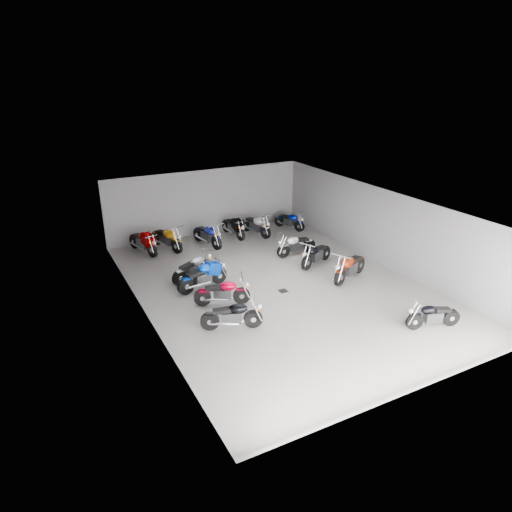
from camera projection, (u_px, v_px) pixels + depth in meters
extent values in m
plane|color=gray|center=(276.00, 286.00, 17.43)|extent=(14.00, 14.00, 0.00)
cube|color=slate|center=(206.00, 202.00, 22.57)|extent=(10.00, 0.10, 3.20)
cube|color=slate|center=(143.00, 272.00, 14.68)|extent=(0.10, 14.00, 3.20)
cube|color=slate|center=(381.00, 227.00, 18.97)|extent=(0.10, 14.00, 3.20)
cube|color=black|center=(278.00, 204.00, 16.22)|extent=(10.00, 14.00, 0.04)
cube|color=black|center=(283.00, 291.00, 17.02)|extent=(0.32, 0.32, 0.01)
cylinder|color=black|center=(253.00, 319.00, 14.50)|extent=(0.61, 0.34, 0.61)
cylinder|color=black|center=(210.00, 321.00, 14.37)|extent=(0.62, 0.35, 0.61)
cube|color=#2D2D30|center=(232.00, 317.00, 14.40)|extent=(0.68, 0.49, 0.38)
ellipsoid|color=black|center=(238.00, 309.00, 14.31)|extent=(0.74, 0.59, 0.34)
cube|color=black|center=(222.00, 311.00, 14.27)|extent=(0.64, 0.46, 0.17)
cylinder|color=black|center=(242.00, 296.00, 16.01)|extent=(0.61, 0.33, 0.60)
cylinder|color=black|center=(202.00, 298.00, 15.86)|extent=(0.61, 0.35, 0.60)
cube|color=#2D2D30|center=(222.00, 294.00, 15.90)|extent=(0.67, 0.49, 0.38)
ellipsoid|color=#AC0021|center=(228.00, 286.00, 15.81)|extent=(0.74, 0.58, 0.34)
cube|color=black|center=(213.00, 288.00, 15.77)|extent=(0.63, 0.45, 0.17)
cylinder|color=black|center=(219.00, 275.00, 17.53)|extent=(0.67, 0.27, 0.65)
cylinder|color=black|center=(186.00, 286.00, 16.65)|extent=(0.67, 0.29, 0.65)
cube|color=#2D2D30|center=(203.00, 278.00, 17.05)|extent=(0.71, 0.44, 0.41)
ellipsoid|color=#0435B4|center=(207.00, 269.00, 17.06)|extent=(0.76, 0.54, 0.37)
cube|color=black|center=(195.00, 274.00, 16.75)|extent=(0.67, 0.41, 0.19)
cylinder|color=black|center=(206.00, 267.00, 18.34)|extent=(0.62, 0.33, 0.61)
cylinder|color=black|center=(179.00, 278.00, 17.39)|extent=(0.62, 0.35, 0.61)
cube|color=#2D2D30|center=(193.00, 270.00, 17.83)|extent=(0.68, 0.49, 0.38)
ellipsoid|color=#B2B1B8|center=(197.00, 261.00, 17.86)|extent=(0.74, 0.58, 0.34)
cube|color=black|center=(187.00, 266.00, 17.52)|extent=(0.64, 0.45, 0.17)
cylinder|color=black|center=(414.00, 322.00, 14.39)|extent=(0.57, 0.27, 0.56)
cylinder|color=black|center=(451.00, 318.00, 14.62)|extent=(0.58, 0.29, 0.56)
cube|color=#2D2D30|center=(433.00, 317.00, 14.47)|extent=(0.62, 0.42, 0.35)
ellipsoid|color=black|center=(429.00, 310.00, 14.33)|extent=(0.67, 0.51, 0.32)
cube|color=black|center=(442.00, 310.00, 14.43)|extent=(0.58, 0.39, 0.16)
cylinder|color=black|center=(340.00, 277.00, 17.35)|extent=(0.68, 0.39, 0.68)
cylinder|color=black|center=(359.00, 265.00, 18.45)|extent=(0.69, 0.41, 0.68)
cube|color=#2D2D30|center=(350.00, 268.00, 17.86)|extent=(0.76, 0.56, 0.42)
ellipsoid|color=maroon|center=(348.00, 262.00, 17.57)|extent=(0.83, 0.67, 0.38)
cube|color=black|center=(355.00, 259.00, 17.99)|extent=(0.71, 0.52, 0.19)
cylinder|color=black|center=(307.00, 263.00, 18.72)|extent=(0.62, 0.35, 0.62)
cylinder|color=black|center=(325.00, 253.00, 19.72)|extent=(0.63, 0.37, 0.62)
cube|color=#2D2D30|center=(316.00, 256.00, 19.18)|extent=(0.69, 0.51, 0.39)
ellipsoid|color=black|center=(314.00, 250.00, 18.92)|extent=(0.76, 0.61, 0.35)
cube|color=black|center=(321.00, 248.00, 19.30)|extent=(0.65, 0.47, 0.18)
cylinder|color=black|center=(283.00, 251.00, 19.95)|extent=(0.61, 0.15, 0.61)
cylinder|color=black|center=(309.00, 246.00, 20.59)|extent=(0.61, 0.17, 0.61)
cube|color=#2D2D30|center=(296.00, 246.00, 20.23)|extent=(0.63, 0.31, 0.38)
ellipsoid|color=silver|center=(293.00, 241.00, 20.02)|extent=(0.66, 0.41, 0.34)
cube|color=black|center=(302.00, 240.00, 20.27)|extent=(0.59, 0.29, 0.17)
cylinder|color=black|center=(152.00, 250.00, 20.00)|extent=(0.32, 0.68, 0.66)
cylinder|color=black|center=(134.00, 242.00, 21.00)|extent=(0.34, 0.68, 0.66)
cube|color=#2D2D30|center=(143.00, 244.00, 20.46)|extent=(0.49, 0.74, 0.42)
ellipsoid|color=#860000|center=(145.00, 238.00, 20.18)|extent=(0.60, 0.80, 0.37)
cube|color=black|center=(138.00, 236.00, 20.57)|extent=(0.46, 0.69, 0.19)
cylinder|color=black|center=(177.00, 246.00, 20.42)|extent=(0.35, 0.69, 0.68)
cylinder|color=black|center=(157.00, 238.00, 21.40)|extent=(0.37, 0.69, 0.68)
cube|color=#2D2D30|center=(166.00, 240.00, 20.87)|extent=(0.53, 0.76, 0.42)
ellipsoid|color=#BE7A0F|center=(169.00, 234.00, 20.59)|extent=(0.64, 0.82, 0.38)
cube|color=black|center=(161.00, 232.00, 20.97)|extent=(0.49, 0.71, 0.19)
cylinder|color=black|center=(217.00, 243.00, 20.83)|extent=(0.28, 0.68, 0.67)
cylinder|color=black|center=(198.00, 234.00, 21.90)|extent=(0.30, 0.68, 0.67)
cube|color=#2D2D30|center=(207.00, 236.00, 21.32)|extent=(0.45, 0.73, 0.42)
ellipsoid|color=navy|center=(210.00, 231.00, 21.04)|extent=(0.56, 0.78, 0.37)
cube|color=black|center=(203.00, 229.00, 21.45)|extent=(0.42, 0.68, 0.19)
cylinder|color=black|center=(241.00, 234.00, 21.96)|extent=(0.18, 0.65, 0.64)
cylinder|color=black|center=(226.00, 226.00, 23.11)|extent=(0.20, 0.65, 0.64)
cube|color=#2D2D30|center=(233.00, 228.00, 22.50)|extent=(0.35, 0.67, 0.40)
ellipsoid|color=black|center=(235.00, 223.00, 22.20)|extent=(0.45, 0.71, 0.36)
cube|color=black|center=(230.00, 221.00, 22.65)|extent=(0.32, 0.63, 0.18)
cylinder|color=black|center=(266.00, 232.00, 22.22)|extent=(0.27, 0.67, 0.65)
cylinder|color=black|center=(246.00, 225.00, 23.27)|extent=(0.29, 0.67, 0.65)
cube|color=#2D2D30|center=(256.00, 227.00, 22.71)|extent=(0.44, 0.71, 0.41)
ellipsoid|color=silver|center=(259.00, 221.00, 22.43)|extent=(0.55, 0.77, 0.37)
cube|color=black|center=(252.00, 220.00, 22.83)|extent=(0.41, 0.67, 0.19)
cylinder|color=black|center=(299.00, 226.00, 23.21)|extent=(0.31, 0.58, 0.57)
cylinder|color=black|center=(279.00, 221.00, 24.01)|extent=(0.33, 0.58, 0.57)
cube|color=#2D2D30|center=(289.00, 222.00, 23.58)|extent=(0.46, 0.64, 0.36)
ellipsoid|color=#051A9A|center=(292.00, 217.00, 23.35)|extent=(0.55, 0.69, 0.32)
cube|color=black|center=(285.00, 216.00, 23.66)|extent=(0.43, 0.60, 0.16)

